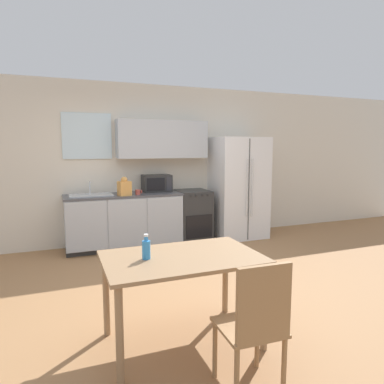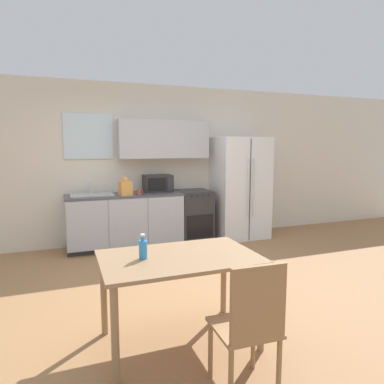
{
  "view_description": "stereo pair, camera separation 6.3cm",
  "coord_description": "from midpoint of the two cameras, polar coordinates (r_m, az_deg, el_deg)",
  "views": [
    {
      "loc": [
        -1.26,
        -3.62,
        1.63
      ],
      "look_at": [
        0.37,
        0.55,
        1.05
      ],
      "focal_mm": 32.0,
      "sensor_mm": 36.0,
      "label": 1
    },
    {
      "loc": [
        -1.2,
        -3.64,
        1.63
      ],
      "look_at": [
        0.37,
        0.55,
        1.05
      ],
      "focal_mm": 32.0,
      "sensor_mm": 36.0,
      "label": 2
    }
  ],
  "objects": [
    {
      "name": "dining_chair_near",
      "position": [
        2.36,
        9.87,
        -20.31
      ],
      "size": [
        0.41,
        0.41,
        0.93
      ],
      "rotation": [
        0.0,
        0.0,
        -0.04
      ],
      "color": "#997047",
      "rests_on": "ground_plane"
    },
    {
      "name": "kitchen_sink",
      "position": [
        5.59,
        -16.81,
        -0.44
      ],
      "size": [
        0.65,
        0.39,
        0.22
      ],
      "color": "#B7BABC",
      "rests_on": "kitchen_counter"
    },
    {
      "name": "microwave",
      "position": [
        5.87,
        -6.21,
        1.46
      ],
      "size": [
        0.47,
        0.33,
        0.29
      ],
      "color": "#282828",
      "rests_on": "kitchen_counter"
    },
    {
      "name": "dining_table",
      "position": [
        2.88,
        -2.3,
        -12.47
      ],
      "size": [
        1.27,
        0.81,
        0.75
      ],
      "color": "#997551",
      "rests_on": "ground_plane"
    },
    {
      "name": "kitchen_counter",
      "position": [
        5.72,
        -11.54,
        -4.69
      ],
      "size": [
        1.86,
        0.63,
        0.88
      ],
      "color": "#333333",
      "rests_on": "ground_plane"
    },
    {
      "name": "drink_bottle",
      "position": [
        2.78,
        -8.3,
        -9.38
      ],
      "size": [
        0.07,
        0.07,
        0.2
      ],
      "color": "#338CD8",
      "rests_on": "dining_table"
    },
    {
      "name": "refrigerator",
      "position": [
        6.28,
        7.45,
        0.72
      ],
      "size": [
        0.93,
        0.77,
        1.82
      ],
      "color": "white",
      "rests_on": "ground_plane"
    },
    {
      "name": "coffee_mug",
      "position": [
        5.54,
        -9.28,
        -0.02
      ],
      "size": [
        0.11,
        0.08,
        0.08
      ],
      "color": "#BF4C3F",
      "rests_on": "kitchen_counter"
    },
    {
      "name": "ground_plane",
      "position": [
        4.16,
        -2.56,
        -15.67
      ],
      "size": [
        12.0,
        12.0,
        0.0
      ],
      "primitive_type": "plane",
      "color": "#9E7047"
    },
    {
      "name": "grocery_bag_0",
      "position": [
        5.46,
        -11.53,
        0.77
      ],
      "size": [
        0.21,
        0.19,
        0.3
      ],
      "rotation": [
        0.0,
        0.0,
        0.22
      ],
      "color": "#DB994C",
      "rests_on": "kitchen_counter"
    },
    {
      "name": "wall_back",
      "position": [
        5.97,
        -9.05,
        5.21
      ],
      "size": [
        12.0,
        0.38,
        2.7
      ],
      "color": "beige",
      "rests_on": "ground_plane"
    },
    {
      "name": "oven_range",
      "position": [
        6.04,
        -0.19,
        -3.93
      ],
      "size": [
        0.55,
        0.62,
        0.89
      ],
      "color": "#2D2D2D",
      "rests_on": "ground_plane"
    }
  ]
}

